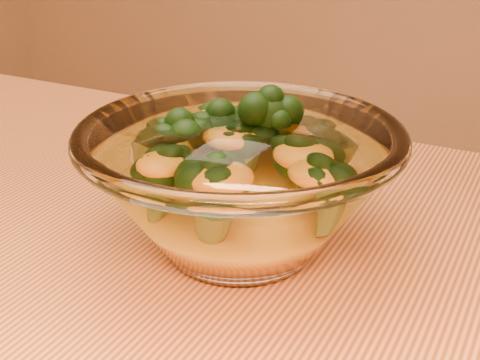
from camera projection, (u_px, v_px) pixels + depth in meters
name	position (u px, v px, depth m)	size (l,w,h in m)	color
glass_bowl	(240.00, 186.00, 0.48)	(0.23, 0.23, 0.10)	white
cheese_sauce	(240.00, 213.00, 0.49)	(0.14, 0.14, 0.04)	yellow
broccoli_heap	(239.00, 155.00, 0.49)	(0.16, 0.16, 0.08)	black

